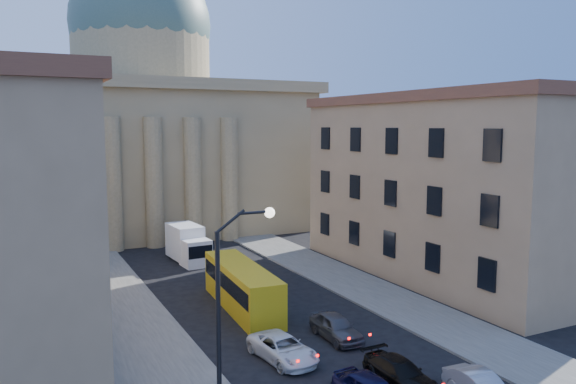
# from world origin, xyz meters

# --- Properties ---
(sidewalk_left) EXTENTS (5.00, 60.00, 0.15)m
(sidewalk_left) POSITION_xyz_m (-8.50, 18.00, 0.07)
(sidewalk_left) COLOR #55534E
(sidewalk_left) RESTS_ON ground
(sidewalk_right) EXTENTS (5.00, 60.00, 0.15)m
(sidewalk_right) POSITION_xyz_m (8.50, 18.00, 0.07)
(sidewalk_right) COLOR #55534E
(sidewalk_right) RESTS_ON ground
(church) EXTENTS (68.02, 28.76, 36.60)m
(church) POSITION_xyz_m (0.00, 55.47, 11.88)
(church) COLOR #80714F
(church) RESTS_ON ground
(building_right) EXTENTS (11.60, 26.60, 14.70)m
(building_right) POSITION_xyz_m (17.00, 22.00, 7.42)
(building_right) COLOR tan
(building_right) RESTS_ON ground
(street_lamp) EXTENTS (2.62, 0.44, 8.83)m
(street_lamp) POSITION_xyz_m (-6.97, 8.00, 5.29)
(street_lamp) COLOR black
(street_lamp) RESTS_ON ground
(car_left_mid) EXTENTS (2.67, 4.83, 1.28)m
(car_left_mid) POSITION_xyz_m (-2.50, 12.33, 0.64)
(car_left_mid) COLOR white
(car_left_mid) RESTS_ON ground
(car_right_mid) EXTENTS (1.88, 4.41, 1.27)m
(car_right_mid) POSITION_xyz_m (1.14, 7.22, 0.63)
(car_right_mid) COLOR black
(car_right_mid) RESTS_ON ground
(car_right_far) EXTENTS (1.78, 4.22, 1.42)m
(car_right_far) POSITION_xyz_m (1.54, 13.63, 0.71)
(car_right_far) COLOR #434348
(car_right_far) RESTS_ON ground
(car_right_distant) EXTENTS (1.44, 4.08, 1.34)m
(car_right_distant) POSITION_xyz_m (1.59, 25.86, 0.67)
(car_right_distant) COLOR black
(car_right_distant) RESTS_ON ground
(city_bus) EXTENTS (3.03, 10.43, 2.90)m
(city_bus) POSITION_xyz_m (-1.29, 21.09, 1.56)
(city_bus) COLOR gold
(city_bus) RESTS_ON ground
(box_truck) EXTENTS (2.71, 6.02, 3.23)m
(box_truck) POSITION_xyz_m (-0.80, 35.31, 1.53)
(box_truck) COLOR white
(box_truck) RESTS_ON ground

